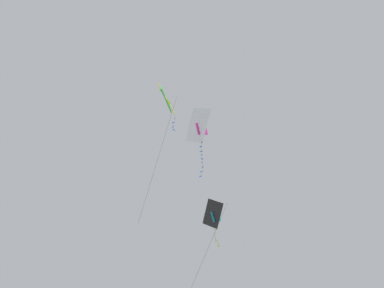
{
  "coord_description": "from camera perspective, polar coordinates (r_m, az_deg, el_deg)",
  "views": [
    {
      "loc": [
        -28.04,
        16.67,
        0.5
      ],
      "look_at": [
        0.02,
        -0.56,
        20.1
      ],
      "focal_mm": 55.52,
      "sensor_mm": 36.0,
      "label": 1
    }
  ],
  "objects": [
    {
      "name": "kite_delta_upper_right",
      "position": [
        35.68,
        2.07,
        -6.8
      ],
      "size": [
        4.11,
        3.25,
        9.2
      ],
      "rotation": [
        0.28,
        0.0,
        2.98
      ],
      "color": "black"
    },
    {
      "name": "kite_delta_far_centre",
      "position": [
        41.33,
        0.67,
        1.74
      ],
      "size": [
        3.19,
        1.19,
        4.92
      ],
      "rotation": [
        0.23,
        0.0,
        3.0
      ],
      "color": "white"
    },
    {
      "name": "kite_diamond_low_drifter",
      "position": [
        38.38,
        -2.53,
        4.3
      ],
      "size": [
        2.87,
        2.06,
        9.94
      ],
      "rotation": [
        0.47,
        0.0,
        2.69
      ],
      "color": "green"
    }
  ]
}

